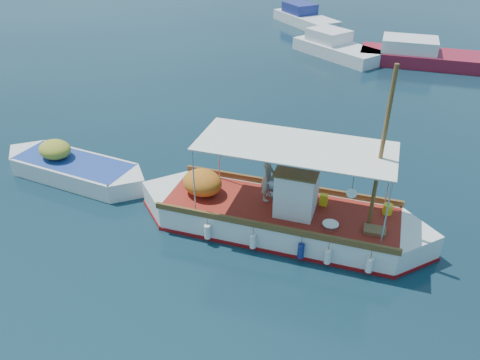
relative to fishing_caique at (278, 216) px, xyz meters
The scene contains 6 objects.
ground 0.57m from the fishing_caique, 98.92° to the right, with size 160.00×160.00×0.00m, color black.
fishing_caique is the anchor object (origin of this frame).
dinghy 8.24m from the fishing_caique, 165.95° to the right, with size 6.31×2.78×1.58m.
bg_boat_nw 19.93m from the fishing_caique, 112.24° to the left, with size 6.77×4.05×1.80m.
bg_boat_n 20.24m from the fishing_caique, 96.25° to the left, with size 8.81×5.47×1.80m.
bg_boat_far_w 28.49m from the fishing_caique, 119.04° to the left, with size 6.98×4.94×1.80m.
Camera 1 is at (6.44, -10.13, 9.25)m, focal length 35.00 mm.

